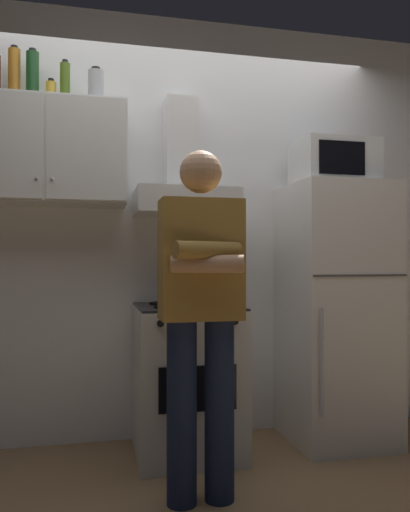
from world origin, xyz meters
TOP-DOWN VIEW (x-y plane):
  - ground_plane at (0.00, 0.00)m, footprint 7.00×7.00m
  - back_wall_tiled at (0.00, 0.60)m, footprint 4.80×0.10m
  - upper_cabinet at (-0.85, 0.37)m, footprint 0.90×0.37m
  - stove_oven at (-0.05, 0.25)m, footprint 0.60×0.62m
  - range_hood at (-0.05, 0.38)m, footprint 0.60×0.44m
  - refrigerator at (0.90, 0.25)m, footprint 0.60×0.62m
  - microwave at (0.90, 0.27)m, footprint 0.48×0.37m
  - person_standing at (-0.10, -0.36)m, footprint 0.38×0.33m
  - cooking_pot at (0.08, 0.13)m, footprint 0.28×0.18m
  - bottle_spice_jar at (-0.83, 0.37)m, footprint 0.06×0.06m
  - bottle_canister_steel at (-0.58, 0.35)m, footprint 0.09×0.09m
  - bottle_wine_green at (-0.94, 0.41)m, footprint 0.07×0.07m
  - bottle_olive_oil at (-0.75, 0.37)m, footprint 0.06×0.06m
  - bottle_liquor_amber at (-1.04, 0.42)m, footprint 0.07×0.07m

SIDE VIEW (x-z plane):
  - ground_plane at x=0.00m, z-range 0.00..0.00m
  - stove_oven at x=-0.05m, z-range 0.00..0.87m
  - refrigerator at x=0.90m, z-range 0.00..1.60m
  - person_standing at x=-0.10m, z-range 0.08..1.72m
  - cooking_pot at x=0.08m, z-range 0.87..0.99m
  - back_wall_tiled at x=0.00m, z-range 0.00..2.70m
  - range_hood at x=-0.05m, z-range 1.22..1.97m
  - microwave at x=0.90m, z-range 1.60..1.88m
  - upper_cabinet at x=-0.85m, z-range 1.45..2.05m
  - bottle_spice_jar at x=-0.83m, z-range 2.04..2.17m
  - bottle_canister_steel at x=-0.58m, z-range 2.04..2.25m
  - bottle_olive_oil at x=-0.75m, z-range 2.04..2.29m
  - bottle_wine_green at x=-0.94m, z-range 2.04..2.35m
  - bottle_liquor_amber at x=-1.04m, z-range 2.04..2.36m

